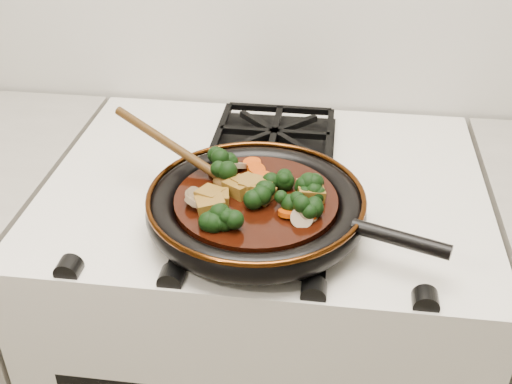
# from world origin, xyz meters

# --- Properties ---
(stove) EXTENTS (0.76, 0.60, 0.90)m
(stove) POSITION_xyz_m (0.00, 1.69, 0.45)
(stove) COLOR silver
(stove) RESTS_ON ground
(burner_grate_front) EXTENTS (0.23, 0.23, 0.03)m
(burner_grate_front) POSITION_xyz_m (0.00, 1.55, 0.91)
(burner_grate_front) COLOR black
(burner_grate_front) RESTS_ON stove
(burner_grate_back) EXTENTS (0.23, 0.23, 0.03)m
(burner_grate_back) POSITION_xyz_m (0.00, 1.83, 0.91)
(burner_grate_back) COLOR black
(burner_grate_back) RESTS_ON stove
(skillet) EXTENTS (0.45, 0.34, 0.05)m
(skillet) POSITION_xyz_m (0.00, 1.55, 0.94)
(skillet) COLOR black
(skillet) RESTS_ON burner_grate_front
(braising_sauce) EXTENTS (0.25, 0.25, 0.02)m
(braising_sauce) POSITION_xyz_m (0.00, 1.55, 0.95)
(braising_sauce) COLOR black
(braising_sauce) RESTS_ON skillet
(tofu_cube_0) EXTENTS (0.06, 0.06, 0.03)m
(tofu_cube_0) POSITION_xyz_m (-0.02, 1.56, 0.97)
(tofu_cube_0) COLOR brown
(tofu_cube_0) RESTS_ON braising_sauce
(tofu_cube_1) EXTENTS (0.06, 0.06, 0.03)m
(tofu_cube_1) POSITION_xyz_m (0.00, 1.56, 0.97)
(tofu_cube_1) COLOR brown
(tofu_cube_1) RESTS_ON braising_sauce
(tofu_cube_2) EXTENTS (0.05, 0.05, 0.03)m
(tofu_cube_2) POSITION_xyz_m (0.01, 1.55, 0.97)
(tofu_cube_2) COLOR brown
(tofu_cube_2) RESTS_ON braising_sauce
(tofu_cube_3) EXTENTS (0.05, 0.05, 0.03)m
(tofu_cube_3) POSITION_xyz_m (0.08, 1.56, 0.97)
(tofu_cube_3) COLOR brown
(tofu_cube_3) RESTS_ON braising_sauce
(tofu_cube_4) EXTENTS (0.05, 0.05, 0.03)m
(tofu_cube_4) POSITION_xyz_m (-0.07, 1.53, 0.97)
(tofu_cube_4) COLOR brown
(tofu_cube_4) RESTS_ON braising_sauce
(tofu_cube_5) EXTENTS (0.04, 0.04, 0.02)m
(tofu_cube_5) POSITION_xyz_m (-0.05, 1.53, 0.97)
(tofu_cube_5) COLOR brown
(tofu_cube_5) RESTS_ON braising_sauce
(tofu_cube_6) EXTENTS (0.06, 0.06, 0.03)m
(tofu_cube_6) POSITION_xyz_m (-0.01, 1.57, 0.97)
(tofu_cube_6) COLOR brown
(tofu_cube_6) RESTS_ON braising_sauce
(tofu_cube_7) EXTENTS (0.05, 0.05, 0.03)m
(tofu_cube_7) POSITION_xyz_m (-0.06, 1.51, 0.97)
(tofu_cube_7) COLOR brown
(tofu_cube_7) RESTS_ON braising_sauce
(broccoli_floret_0) EXTENTS (0.06, 0.07, 0.06)m
(broccoli_floret_0) POSITION_xyz_m (-0.05, 1.47, 0.97)
(broccoli_floret_0) COLOR black
(broccoli_floret_0) RESTS_ON braising_sauce
(broccoli_floret_1) EXTENTS (0.07, 0.08, 0.06)m
(broccoli_floret_1) POSITION_xyz_m (0.08, 1.56, 0.97)
(broccoli_floret_1) COLOR black
(broccoli_floret_1) RESTS_ON braising_sauce
(broccoli_floret_2) EXTENTS (0.08, 0.09, 0.07)m
(broccoli_floret_2) POSITION_xyz_m (0.08, 1.51, 0.97)
(broccoli_floret_2) COLOR black
(broccoli_floret_2) RESTS_ON braising_sauce
(broccoli_floret_3) EXTENTS (0.09, 0.09, 0.07)m
(broccoli_floret_3) POSITION_xyz_m (0.03, 1.59, 0.97)
(broccoli_floret_3) COLOR black
(broccoli_floret_3) RESTS_ON braising_sauce
(broccoli_floret_4) EXTENTS (0.09, 0.08, 0.06)m
(broccoli_floret_4) POSITION_xyz_m (-0.03, 1.47, 0.97)
(broccoli_floret_4) COLOR black
(broccoli_floret_4) RESTS_ON braising_sauce
(broccoli_floret_5) EXTENTS (0.08, 0.08, 0.06)m
(broccoli_floret_5) POSITION_xyz_m (0.05, 1.53, 0.97)
(broccoli_floret_5) COLOR black
(broccoli_floret_5) RESTS_ON braising_sauce
(broccoli_floret_6) EXTENTS (0.09, 0.09, 0.08)m
(broccoli_floret_6) POSITION_xyz_m (-0.06, 1.60, 0.97)
(broccoli_floret_6) COLOR black
(broccoli_floret_6) RESTS_ON braising_sauce
(broccoli_floret_7) EXTENTS (0.09, 0.09, 0.06)m
(broccoli_floret_7) POSITION_xyz_m (0.08, 1.58, 0.97)
(broccoli_floret_7) COLOR black
(broccoli_floret_7) RESTS_ON braising_sauce
(broccoli_floret_8) EXTENTS (0.08, 0.07, 0.07)m
(broccoli_floret_8) POSITION_xyz_m (0.01, 1.53, 0.97)
(broccoli_floret_8) COLOR black
(broccoli_floret_8) RESTS_ON braising_sauce
(broccoli_floret_9) EXTENTS (0.08, 0.08, 0.07)m
(broccoli_floret_9) POSITION_xyz_m (-0.06, 1.63, 0.97)
(broccoli_floret_9) COLOR black
(broccoli_floret_9) RESTS_ON braising_sauce
(carrot_coin_0) EXTENTS (0.03, 0.03, 0.01)m
(carrot_coin_0) POSITION_xyz_m (-0.06, 1.60, 0.96)
(carrot_coin_0) COLOR #B43905
(carrot_coin_0) RESTS_ON braising_sauce
(carrot_coin_1) EXTENTS (0.03, 0.03, 0.01)m
(carrot_coin_1) POSITION_xyz_m (0.08, 1.51, 0.96)
(carrot_coin_1) COLOR #B43905
(carrot_coin_1) RESTS_ON braising_sauce
(carrot_coin_2) EXTENTS (0.03, 0.03, 0.01)m
(carrot_coin_2) POSITION_xyz_m (-0.02, 1.64, 0.96)
(carrot_coin_2) COLOR #B43905
(carrot_coin_2) RESTS_ON braising_sauce
(carrot_coin_3) EXTENTS (0.03, 0.03, 0.02)m
(carrot_coin_3) POSITION_xyz_m (-0.01, 1.62, 0.96)
(carrot_coin_3) COLOR #B43905
(carrot_coin_3) RESTS_ON braising_sauce
(carrot_coin_4) EXTENTS (0.03, 0.03, 0.01)m
(carrot_coin_4) POSITION_xyz_m (0.01, 1.60, 0.96)
(carrot_coin_4) COLOR #B43905
(carrot_coin_4) RESTS_ON braising_sauce
(carrot_coin_5) EXTENTS (0.03, 0.03, 0.02)m
(carrot_coin_5) POSITION_xyz_m (0.05, 1.51, 0.96)
(carrot_coin_5) COLOR #B43905
(carrot_coin_5) RESTS_ON braising_sauce
(mushroom_slice_0) EXTENTS (0.03, 0.03, 0.02)m
(mushroom_slice_0) POSITION_xyz_m (-0.04, 1.63, 0.97)
(mushroom_slice_0) COLOR brown
(mushroom_slice_0) RESTS_ON braising_sauce
(mushroom_slice_1) EXTENTS (0.04, 0.03, 0.03)m
(mushroom_slice_1) POSITION_xyz_m (0.07, 1.49, 0.97)
(mushroom_slice_1) COLOR brown
(mushroom_slice_1) RESTS_ON braising_sauce
(mushroom_slice_2) EXTENTS (0.03, 0.04, 0.03)m
(mushroom_slice_2) POSITION_xyz_m (-0.09, 1.53, 0.97)
(mushroom_slice_2) COLOR brown
(mushroom_slice_2) RESTS_ON braising_sauce
(mushroom_slice_3) EXTENTS (0.04, 0.04, 0.02)m
(mushroom_slice_3) POSITION_xyz_m (0.08, 1.51, 0.97)
(mushroom_slice_3) COLOR brown
(mushroom_slice_3) RESTS_ON braising_sauce
(mushroom_slice_4) EXTENTS (0.05, 0.05, 0.03)m
(mushroom_slice_4) POSITION_xyz_m (-0.08, 1.51, 0.97)
(mushroom_slice_4) COLOR brown
(mushroom_slice_4) RESTS_ON braising_sauce
(wooden_spoon) EXTENTS (0.15, 0.10, 0.24)m
(wooden_spoon) POSITION_xyz_m (-0.10, 1.61, 0.98)
(wooden_spoon) COLOR #40270D
(wooden_spoon) RESTS_ON braising_sauce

